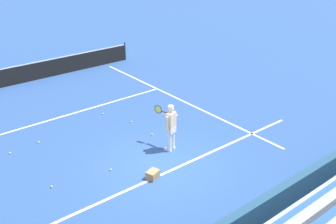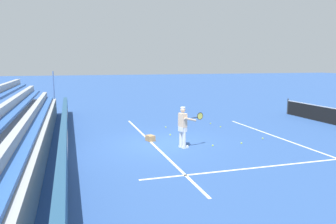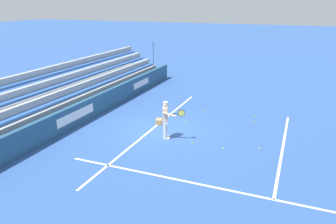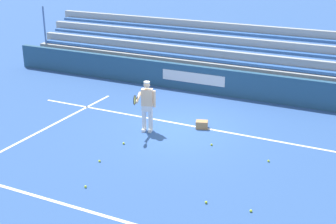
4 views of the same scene
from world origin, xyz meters
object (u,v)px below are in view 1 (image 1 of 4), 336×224
Objects in this scene: tennis_ball_toward_net at (111,170)px; tennis_net at (36,71)px; tennis_ball_by_box at (152,134)px; tennis_player at (171,127)px; ball_box_cardboard at (153,175)px; tennis_ball_on_baseline at (103,114)px; tennis_ball_far_left at (39,142)px; tennis_ball_far_right at (131,122)px; tennis_ball_midcourt at (10,153)px; tennis_ball_near_player at (52,187)px.

tennis_ball_toward_net is 9.85m from tennis_net.
tennis_net is at bearing 97.00° from tennis_ball_by_box.
tennis_player is at bearing -96.09° from tennis_ball_by_box.
tennis_ball_toward_net is (-0.82, 1.20, -0.10)m from ball_box_cardboard.
tennis_net reaches higher than tennis_ball_on_baseline.
tennis_ball_on_baseline is (1.16, 5.09, -0.10)m from ball_box_cardboard.
tennis_net is (2.56, 6.50, 0.46)m from tennis_ball_far_left.
ball_box_cardboard is at bearing -114.37° from tennis_ball_far_right.
tennis_ball_toward_net is at bearing -134.98° from tennis_ball_far_right.
ball_box_cardboard reaches higher than tennis_ball_far_right.
tennis_ball_on_baseline is (4.17, 0.77, 0.00)m from tennis_ball_midcourt.
tennis_ball_far_left and tennis_ball_midcourt have the same top height.
tennis_ball_midcourt and tennis_ball_by_box have the same top height.
tennis_ball_far_left is at bearing 168.35° from tennis_ball_far_right.
tennis_player is 25.98× the size of tennis_ball_far_left.
tennis_ball_far_left and tennis_ball_near_player have the same top height.
tennis_ball_far_right is (4.68, -0.63, 0.00)m from tennis_ball_midcourt.
tennis_ball_toward_net is at bearing -71.08° from tennis_ball_far_left.
tennis_ball_midcourt is at bearing 124.93° from ball_box_cardboard.
tennis_player is 4.17m from tennis_ball_on_baseline.
tennis_ball_midcourt is 4.73m from tennis_ball_far_right.
tennis_player is 25.98× the size of tennis_ball_near_player.
tennis_ball_far_right is at bearing 90.88° from tennis_ball_by_box.
tennis_ball_on_baseline is at bearing 77.17° from ball_box_cardboard.
tennis_ball_near_player is (-0.78, -2.89, 0.00)m from tennis_ball_far_left.
ball_box_cardboard is 6.06× the size of tennis_ball_midcourt.
tennis_ball_midcourt is at bearing 144.21° from tennis_player.
tennis_ball_midcourt is 1.00× the size of tennis_ball_by_box.
ball_box_cardboard reaches higher than tennis_ball_far_left.
tennis_net is (-1.06, 8.61, 0.46)m from tennis_ball_by_box.
tennis_ball_toward_net and tennis_ball_on_baseline have the same top height.
tennis_player is 5.70m from tennis_ball_midcourt.
ball_box_cardboard is 6.06× the size of tennis_ball_by_box.
tennis_ball_by_box is at bearing -30.30° from tennis_ball_far_left.
tennis_ball_far_right is (2.49, 2.49, 0.00)m from tennis_ball_toward_net.
tennis_ball_far_right is at bearing -7.69° from tennis_ball_midcourt.
tennis_ball_on_baseline is at bearing 12.08° from tennis_ball_far_left.
tennis_ball_far_right is at bearing -69.97° from tennis_ball_on_baseline.
tennis_ball_toward_net is 1.00× the size of tennis_ball_far_right.
tennis_player is 2.80m from tennis_ball_far_right.
tennis_ball_far_left is 1.00× the size of tennis_ball_near_player.
tennis_ball_by_box is at bearing -89.12° from tennis_ball_far_right.
tennis_net is at bearing 98.14° from tennis_ball_far_right.
tennis_player reaches higher than tennis_ball_far_right.
tennis_ball_toward_net is at bearing 175.86° from tennis_player.
tennis_ball_far_left is (-1.93, 4.43, -0.10)m from ball_box_cardboard.
tennis_net is (1.45, 9.73, 0.46)m from tennis_ball_toward_net.
tennis_ball_toward_net is at bearing -116.94° from tennis_ball_on_baseline.
tennis_ball_by_box is 8.69m from tennis_net.
tennis_ball_on_baseline is 1.00× the size of tennis_ball_near_player.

